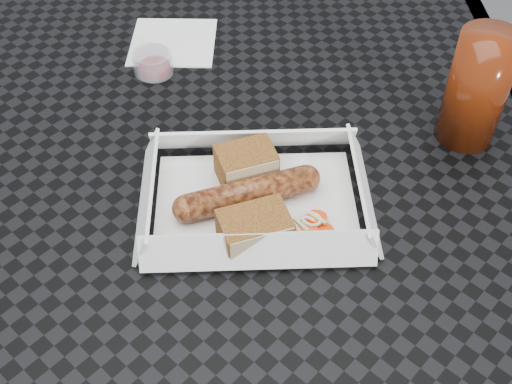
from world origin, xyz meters
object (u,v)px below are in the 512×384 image
at_px(food_tray, 256,203).
at_px(drink_glass, 477,89).
at_px(bratwurst, 248,193).
at_px(patio_table, 229,195).

xyz_separation_m(food_tray, drink_glass, (0.26, 0.11, 0.07)).
bearing_deg(food_tray, drink_glass, 22.04).
distance_m(bratwurst, drink_glass, 0.29).
distance_m(patio_table, food_tray, 0.12).
relative_size(patio_table, food_tray, 3.64).
relative_size(food_tray, bratwurst, 1.35).
relative_size(patio_table, bratwurst, 4.91).
bearing_deg(drink_glass, bratwurst, -158.25).
height_order(food_tray, bratwurst, bratwurst).
relative_size(food_tray, drink_glass, 1.55).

